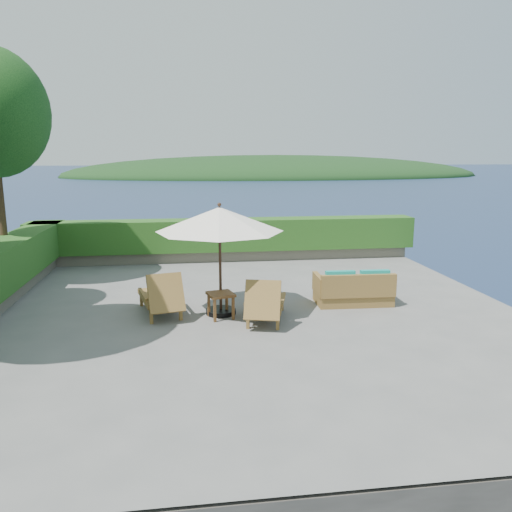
{
  "coord_description": "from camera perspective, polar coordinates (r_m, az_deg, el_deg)",
  "views": [
    {
      "loc": [
        -1.23,
        -10.38,
        3.4
      ],
      "look_at": [
        0.3,
        0.8,
        1.1
      ],
      "focal_mm": 35.0,
      "sensor_mm": 36.0,
      "label": 1
    }
  ],
  "objects": [
    {
      "name": "lounge_left",
      "position": [
        10.91,
        -10.8,
        -4.52
      ],
      "size": [
        1.11,
        1.88,
        1.01
      ],
      "rotation": [
        0.0,
        0.0,
        0.24
      ],
      "color": "brown",
      "rests_on": "ground"
    },
    {
      "name": "lounge_right",
      "position": [
        10.32,
        1.07,
        -5.31
      ],
      "size": [
        1.11,
        1.83,
        0.99
      ],
      "rotation": [
        0.0,
        0.0,
        -0.25
      ],
      "color": "brown",
      "rests_on": "ground"
    },
    {
      "name": "ground",
      "position": [
        10.99,
        -0.99,
        -6.49
      ],
      "size": [
        12.0,
        12.0,
        0.0
      ],
      "primitive_type": "plane",
      "color": "slate",
      "rests_on": "ground"
    },
    {
      "name": "hedge_far",
      "position": [
        16.23,
        -3.35,
        2.46
      ],
      "size": [
        12.4,
        0.9,
        1.0
      ],
      "primitive_type": "cube",
      "color": "#1A4915",
      "rests_on": "planter_wall_far"
    },
    {
      "name": "wicker_loveseat",
      "position": [
        11.74,
        11.11,
        -3.85
      ],
      "size": [
        1.78,
        0.96,
        0.85
      ],
      "rotation": [
        0.0,
        0.0,
        -0.04
      ],
      "color": "brown",
      "rests_on": "ground"
    },
    {
      "name": "foundation",
      "position": [
        11.56,
        -0.96,
        -13.83
      ],
      "size": [
        12.0,
        12.0,
        3.0
      ],
      "primitive_type": "cube",
      "color": "#60584C",
      "rests_on": "ocean"
    },
    {
      "name": "offshore_island",
      "position": [
        152.78,
        2.13,
        9.12
      ],
      "size": [
        126.0,
        57.6,
        12.6
      ],
      "primitive_type": "ellipsoid",
      "color": "#133216",
      "rests_on": "ocean"
    },
    {
      "name": "ocean",
      "position": [
        12.25,
        -0.94,
        -19.96
      ],
      "size": [
        600.0,
        600.0,
        0.0
      ],
      "primitive_type": "plane",
      "color": "#162444",
      "rests_on": "ground"
    },
    {
      "name": "planter_wall_far",
      "position": [
        16.34,
        -3.32,
        0.14
      ],
      "size": [
        12.0,
        0.6,
        0.36
      ],
      "primitive_type": "cube",
      "color": "#736C5C",
      "rests_on": "ground"
    },
    {
      "name": "patio_umbrella",
      "position": [
        10.5,
        -4.19,
        4.08
      ],
      "size": [
        2.91,
        2.91,
        2.42
      ],
      "rotation": [
        0.0,
        0.0,
        -0.08
      ],
      "color": "black",
      "rests_on": "ground"
    },
    {
      "name": "side_table",
      "position": [
        10.54,
        -4.05,
        -4.75
      ],
      "size": [
        0.63,
        0.63,
        0.55
      ],
      "rotation": [
        0.0,
        0.0,
        0.27
      ],
      "color": "brown",
      "rests_on": "ground"
    }
  ]
}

